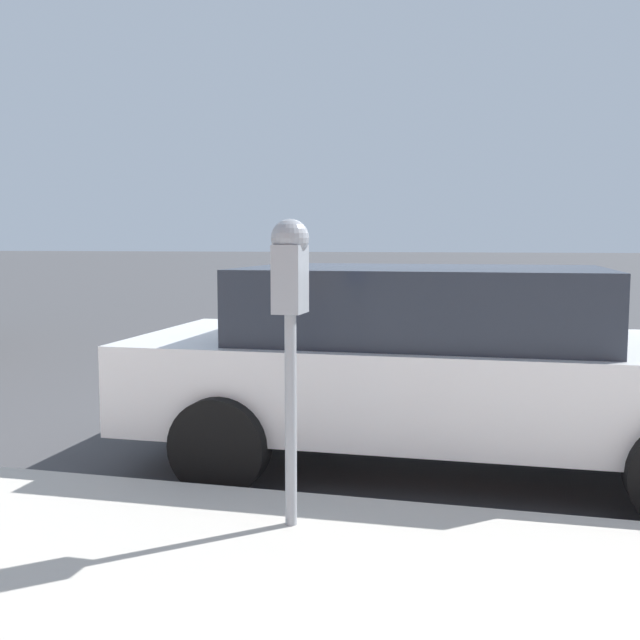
# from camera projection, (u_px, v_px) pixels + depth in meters

# --- Properties ---
(ground_plane) EXTENTS (220.00, 220.00, 0.00)m
(ground_plane) POSITION_uv_depth(u_px,v_px,m) (424.00, 433.00, 6.36)
(ground_plane) COLOR #424244
(parking_meter) EXTENTS (0.21, 0.19, 1.56)m
(parking_meter) POSITION_uv_depth(u_px,v_px,m) (290.00, 293.00, 3.72)
(parking_meter) COLOR gray
(parking_meter) RESTS_ON sidewalk
(car_white) EXTENTS (2.11, 4.47, 1.44)m
(car_white) POSITION_uv_depth(u_px,v_px,m) (440.00, 362.00, 5.33)
(car_white) COLOR silver
(car_white) RESTS_ON ground_plane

